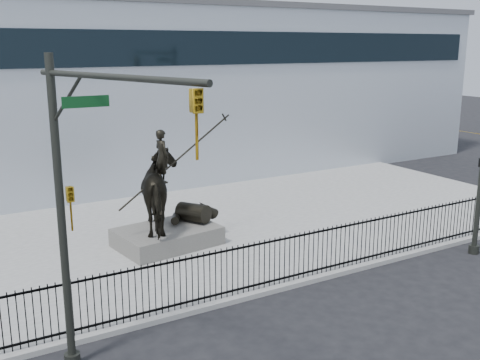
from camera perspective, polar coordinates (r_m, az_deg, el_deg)
ground at (r=16.66m, az=8.10°, el=-11.97°), size 120.00×120.00×0.00m
plaza at (r=22.11m, az=-3.26°, el=-5.11°), size 30.00×12.00×0.15m
building at (r=33.16m, az=-13.84°, el=8.60°), size 44.00×14.00×9.00m
picket_fence at (r=17.21m, az=5.60°, el=-7.77°), size 22.10×0.10×1.50m
statue_plinth at (r=20.33m, az=-7.41°, el=-5.72°), size 3.71×2.78×0.64m
equestrian_statue at (r=19.88m, az=-7.39°, el=-1.13°), size 4.38×2.99×3.73m
traffic_signal_left at (r=11.80m, az=-15.77°, el=-2.27°), size 1.52×4.84×7.00m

